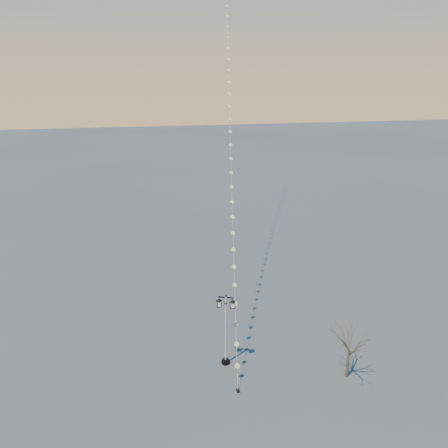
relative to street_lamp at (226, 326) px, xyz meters
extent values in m
plane|color=#4A4A4A|center=(1.36, -2.09, -3.16)|extent=(300.00, 300.00, 0.00)
cylinder|color=black|center=(0.00, 0.00, -3.07)|extent=(0.63, 0.63, 0.18)
cylinder|color=black|center=(0.00, 0.00, -2.90)|extent=(0.45, 0.45, 0.16)
cylinder|color=silver|center=(0.00, 0.00, -0.16)|extent=(0.15, 0.15, 5.32)
cylinder|color=black|center=(0.00, 0.00, 1.88)|extent=(0.23, 0.23, 0.07)
cube|color=black|center=(0.00, 0.00, 2.33)|extent=(1.03, 0.45, 0.07)
sphere|color=black|center=(0.00, 0.00, 2.47)|extent=(0.16, 0.16, 0.16)
pyramid|color=black|center=(-0.44, 0.17, 2.16)|extent=(0.50, 0.50, 0.16)
cube|color=beige|center=(-0.44, 0.17, 1.81)|extent=(0.29, 0.29, 0.38)
cube|color=black|center=(-0.44, 0.17, 1.60)|extent=(0.34, 0.34, 0.05)
pyramid|color=black|center=(0.44, -0.17, 2.16)|extent=(0.50, 0.50, 0.16)
cube|color=beige|center=(0.44, -0.17, 1.81)|extent=(0.29, 0.29, 0.38)
cube|color=black|center=(0.44, -0.17, 1.60)|extent=(0.34, 0.34, 0.05)
cone|color=brown|center=(8.05, -3.03, -2.06)|extent=(0.26, 0.26, 2.20)
cylinder|color=black|center=(0.21, -3.05, -3.04)|extent=(0.23, 0.23, 0.23)
cylinder|color=black|center=(0.21, -3.05, -3.01)|extent=(0.03, 0.03, 0.28)
cone|color=orange|center=(4.02, 18.13, 16.02)|extent=(0.09, 0.09, 0.32)
cylinder|color=white|center=(0.21, -3.05, -2.47)|extent=(0.02, 0.02, 0.91)
camera|label=1|loc=(-5.04, -24.67, 16.90)|focal=33.27mm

